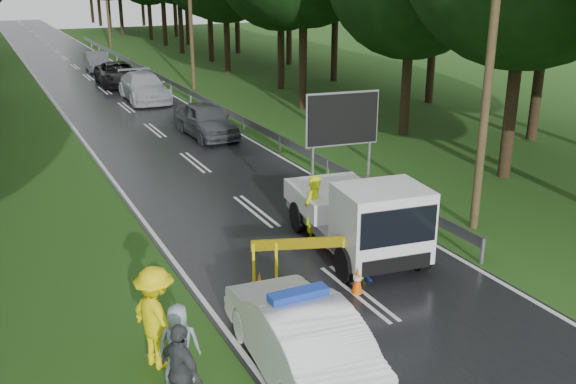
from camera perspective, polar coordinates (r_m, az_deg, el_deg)
ground at (r=15.13m, az=6.23°, el=-8.95°), size 160.00×160.00×0.00m
road at (r=42.46m, az=-15.96°, el=8.66°), size 7.00×140.00×0.02m
guardrail at (r=42.85m, az=-11.03°, el=9.86°), size 0.12×60.06×0.70m
utility_pole_near at (r=18.31m, az=17.60°, el=11.85°), size 1.40×0.24×10.00m
utility_pole_mid at (r=41.22m, az=-8.70°, el=15.96°), size 1.40×0.24×10.00m
police_sedan at (r=12.07m, az=0.91°, el=-12.53°), size 1.94×4.64×1.64m
work_truck at (r=16.80m, az=6.41°, el=-1.96°), size 2.82×5.28×4.02m
barrier at (r=15.19m, az=1.98°, el=-5.07°), size 2.65×0.97×1.15m
officer at (r=17.43m, az=2.20°, el=-1.55°), size 0.83×0.78×1.91m
civilian at (r=15.58m, az=8.21°, el=-4.33°), size 1.12×1.01×1.89m
bystander_left at (r=12.32m, az=-11.63°, el=-10.87°), size 1.17×1.48×2.01m
bystander_mid at (r=10.99m, az=-9.43°, el=-15.56°), size 0.74×1.11×1.74m
bystander_right at (r=11.87m, az=-9.65°, el=-13.26°), size 0.88×0.72×1.56m
queue_car_first at (r=29.25m, az=-7.30°, el=6.37°), size 1.94×4.55×1.53m
queue_car_second at (r=38.35m, az=-12.68°, el=9.09°), size 2.39×5.57×1.60m
queue_car_third at (r=44.11m, az=-14.87°, el=10.10°), size 2.74×5.55×1.51m
queue_car_fourth at (r=51.29m, az=-16.63°, el=11.07°), size 1.74×4.44×1.44m
cone_near_left at (r=11.55m, az=3.80°, el=-16.29°), size 0.38×0.38×0.81m
cone_center at (r=14.97m, az=6.18°, el=-7.86°), size 0.32×0.32×0.68m
cone_far at (r=17.23m, az=3.81°, el=-3.92°), size 0.36×0.36×0.76m
cone_left_mid at (r=14.39m, az=-2.54°, el=-8.61°), size 0.39×0.39×0.82m
cone_right at (r=20.13m, az=7.54°, el=-0.64°), size 0.36×0.36×0.75m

